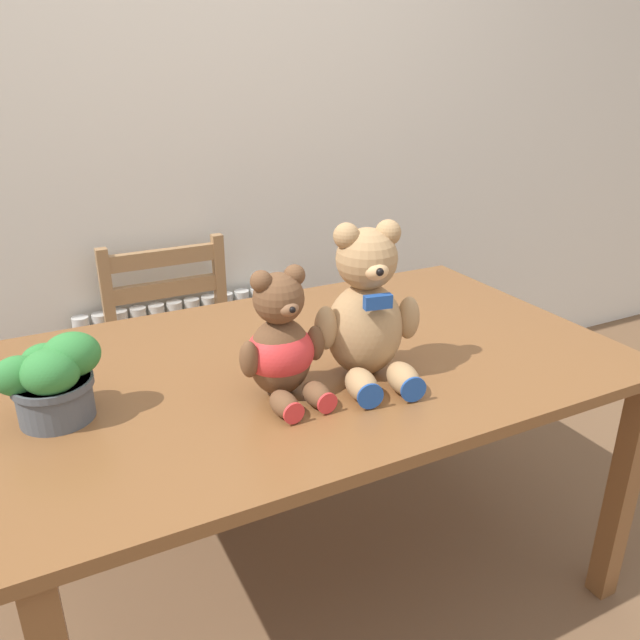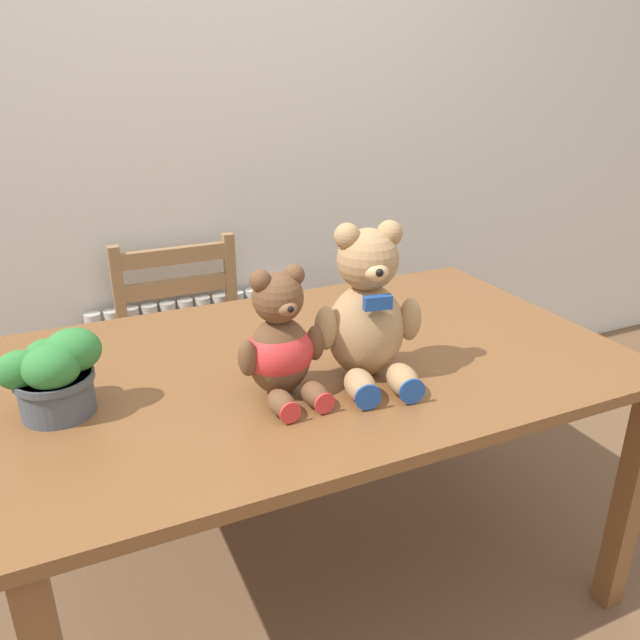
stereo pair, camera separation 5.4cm
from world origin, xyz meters
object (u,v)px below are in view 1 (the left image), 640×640
Objects in this scene: wooden_chair_behind at (180,358)px; potted_plant at (53,379)px; teddy_bear_right at (367,313)px; teddy_bear_left at (281,346)px.

potted_plant is (-0.46, -0.79, 0.40)m from wooden_chair_behind.
teddy_bear_right reaches higher than wooden_chair_behind.
teddy_bear_left is (0.02, -0.91, 0.42)m from wooden_chair_behind.
wooden_chair_behind is 1.00m from potted_plant.
teddy_bear_right is (0.22, -0.01, 0.04)m from teddy_bear_left.
wooden_chair_behind is at bearing 60.14° from potted_plant.
teddy_bear_left is 0.80× the size of teddy_bear_right.
teddy_bear_right is at bearing 174.94° from teddy_bear_left.
teddy_bear_left reaches higher than potted_plant.
wooden_chair_behind is 3.97× the size of potted_plant.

